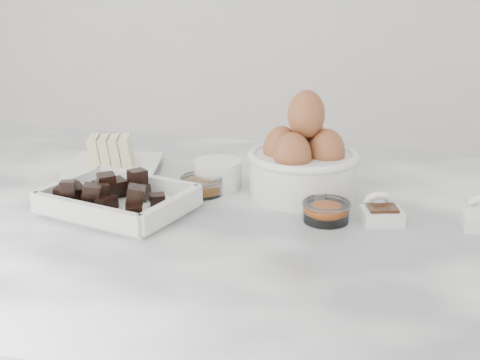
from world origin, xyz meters
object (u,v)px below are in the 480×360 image
Objects in this scene: sugar_ramekin at (218,173)px; zest_bowl at (326,210)px; honey_bowl at (202,185)px; chocolate_dish at (118,196)px; egg_bowl at (303,162)px; vanilla_spoon at (381,212)px; butter_plate at (113,159)px.

zest_bowl is (0.18, -0.10, -0.01)m from sugar_ramekin.
zest_bowl is (0.20, -0.07, 0.00)m from honey_bowl.
chocolate_dish is 3.46× the size of honey_bowl.
honey_bowl is 0.21m from zest_bowl.
zest_bowl is at bearing -64.76° from egg_bowl.
chocolate_dish is 0.28m from egg_bowl.
chocolate_dish is 3.05× the size of vanilla_spoon.
vanilla_spoon is (0.37, 0.05, -0.01)m from chocolate_dish.
chocolate_dish is 0.14m from honey_bowl.
butter_plate reaches higher than zest_bowl.
chocolate_dish is 3.44× the size of zest_bowl.
zest_bowl is at bearing -18.63° from honey_bowl.
egg_bowl is at bearing -7.28° from butter_plate.
vanilla_spoon is at bearing -15.61° from butter_plate.
egg_bowl is 0.16m from honey_bowl.
vanilla_spoon is (0.45, -0.13, -0.01)m from butter_plate.
egg_bowl is (0.13, -0.00, 0.03)m from sugar_ramekin.
butter_plate is 2.34× the size of sugar_ramekin.
sugar_ramekin is at bearing 65.80° from honey_bowl.
sugar_ramekin is 1.11× the size of zest_bowl.
chocolate_dish is 0.19m from butter_plate.
zest_bowl is at bearing 5.83° from chocolate_dish.
butter_plate is at bearing 168.33° from sugar_ramekin.
honey_bowl is 0.88× the size of vanilla_spoon.
butter_plate is 2.30× the size of vanilla_spoon.
vanilla_spoon is at bearing -34.70° from egg_bowl.
chocolate_dish is at bearing -130.04° from sugar_ramekin.
chocolate_dish is at bearing -172.62° from vanilla_spoon.
chocolate_dish is 0.37m from vanilla_spoon.
sugar_ramekin is (0.20, -0.04, 0.00)m from butter_plate.
egg_bowl reaches higher than sugar_ramekin.
honey_bowl is (-0.15, -0.03, -0.04)m from egg_bowl.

